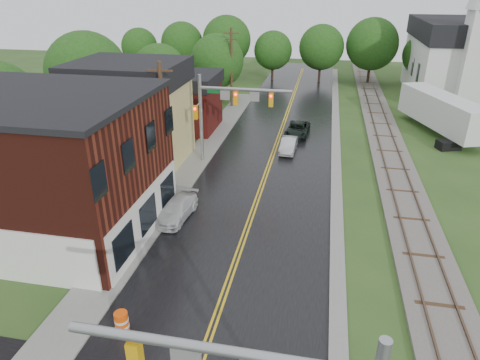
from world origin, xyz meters
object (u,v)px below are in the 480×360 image
(brick_building, at_px, (29,164))
(tree_left_b, at_px, (88,75))
(church, at_px, (461,51))
(semi_trailer, at_px, (442,111))
(tree_left_e, at_px, (218,62))
(suv_dark, at_px, (297,129))
(tree_left_c, at_px, (161,73))
(pickup_white, at_px, (177,209))
(traffic_signal_far, at_px, (227,104))
(utility_pole_b, at_px, (164,124))
(sedan_silver, at_px, (289,145))
(utility_pole_c, at_px, (231,67))
(construction_barrel, at_px, (122,323))

(brick_building, bearing_deg, tree_left_b, 107.61)
(church, distance_m, semi_trailer, 16.49)
(tree_left_e, height_order, suv_dark, tree_left_e)
(church, relative_size, tree_left_c, 2.61)
(pickup_white, bearing_deg, traffic_signal_far, 88.60)
(traffic_signal_far, height_order, utility_pole_b, utility_pole_b)
(brick_building, distance_m, pickup_white, 8.99)
(church, distance_m, sedan_silver, 30.25)
(sedan_silver, distance_m, semi_trailer, 16.10)
(brick_building, bearing_deg, tree_left_c, 93.14)
(brick_building, relative_size, tree_left_b, 1.48)
(church, height_order, semi_trailer, church)
(brick_building, distance_m, utility_pole_b, 9.03)
(utility_pole_c, relative_size, tree_left_b, 0.93)
(traffic_signal_far, bearing_deg, construction_barrel, -90.80)
(brick_building, relative_size, church, 0.71)
(sedan_silver, relative_size, pickup_white, 0.89)
(utility_pole_c, xyz_separation_m, pickup_white, (2.17, -26.43, -4.12))
(sedan_silver, bearing_deg, tree_left_c, 150.66)
(tree_left_b, distance_m, tree_left_e, 16.67)
(brick_building, xyz_separation_m, sedan_silver, (13.73, 15.59, -3.55))
(brick_building, relative_size, pickup_white, 3.46)
(utility_pole_b, bearing_deg, construction_barrel, -77.84)
(brick_building, height_order, sedan_silver, brick_building)
(pickup_white, bearing_deg, tree_left_e, 104.10)
(utility_pole_c, relative_size, tree_left_c, 1.18)
(tree_left_c, distance_m, suv_dark, 16.74)
(utility_pole_c, bearing_deg, church, 19.97)
(tree_left_c, distance_m, tree_left_e, 7.82)
(utility_pole_c, xyz_separation_m, construction_barrel, (3.06, -36.22, -4.20))
(church, bearing_deg, utility_pole_c, -160.03)
(construction_barrel, bearing_deg, utility_pole_c, 94.83)
(tree_left_c, bearing_deg, suv_dark, -17.30)
(church, height_order, pickup_white, church)
(tree_left_e, xyz_separation_m, sedan_silver, (10.09, -15.31, -4.21))
(tree_left_b, xyz_separation_m, semi_trailer, (33.10, 6.46, -3.47))
(brick_building, xyz_separation_m, construction_barrel, (8.75, -7.22, -3.63))
(traffic_signal_far, height_order, pickup_white, traffic_signal_far)
(construction_barrel, bearing_deg, brick_building, 140.45)
(sedan_silver, bearing_deg, tree_left_b, 178.40)
(traffic_signal_far, height_order, construction_barrel, traffic_signal_far)
(traffic_signal_far, bearing_deg, church, 48.73)
(brick_building, height_order, utility_pole_c, utility_pole_c)
(traffic_signal_far, height_order, tree_left_c, tree_left_c)
(tree_left_b, relative_size, tree_left_c, 1.27)
(pickup_white, bearing_deg, sedan_silver, 71.33)
(traffic_signal_far, distance_m, pickup_white, 10.45)
(utility_pole_b, height_order, tree_left_b, tree_left_b)
(utility_pole_b, bearing_deg, tree_left_b, 138.14)
(tree_left_e, bearing_deg, semi_trailer, -17.38)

